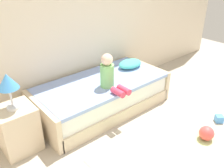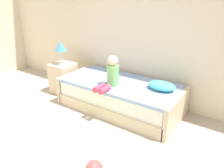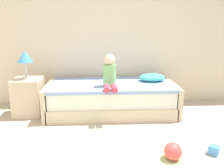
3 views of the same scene
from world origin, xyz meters
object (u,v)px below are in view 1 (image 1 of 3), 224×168
Objects in this scene: toy_ball at (207,133)px; nightstand at (18,129)px; table_lamp at (8,83)px; bed at (102,95)px; pillow at (130,64)px; toy_block at (219,119)px; child_figure at (109,75)px.

nightstand is at bearing 143.56° from toy_ball.
nightstand is 0.64m from table_lamp.
nightstand is (-1.35, -0.04, 0.05)m from bed.
pillow reaches higher than toy_block.
pillow is at bearing 86.55° from toy_ball.
toy_block is (2.46, -1.36, -0.88)m from table_lamp.
table_lamp is 1.02× the size of pillow.
bed is at bearing 81.75° from child_figure.
toy_ball is at bearing -170.40° from toy_block.
table_lamp is 2.95m from toy_block.
child_figure is at bearing -7.94° from nightstand.
toy_ball is at bearing -63.12° from child_figure.
toy_ball is at bearing -36.44° from table_lamp.
table_lamp is 0.88× the size of child_figure.
bed is 0.78m from pillow.
bed is at bearing 112.14° from toy_ball.
pillow reaches higher than toy_ball.
table_lamp reaches higher than child_figure.
pillow is at bearing 4.03° from nightstand.
pillow is at bearing 4.03° from table_lamp.
table_lamp is at bearing -178.10° from bed.
pillow is 1.66m from toy_ball.
bed reaches higher than toy_block.
bed is 1.35m from nightstand.
nightstand is 1.36× the size of pillow.
nightstand is 3.02× the size of toy_ball.
table_lamp is 2.57m from toy_ball.
pillow is 4.14× the size of toy_block.
bed is 10.63× the size of toy_ball.
table_lamp reaches higher than bed.
table_lamp is at bearing 143.56° from toy_ball.
nightstand is 1.18× the size of child_figure.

